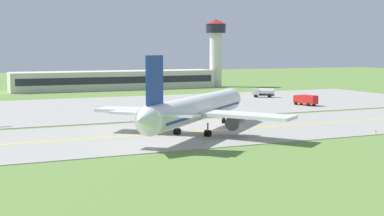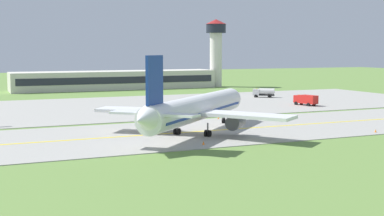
% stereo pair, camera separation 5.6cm
% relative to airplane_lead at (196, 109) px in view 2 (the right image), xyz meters
% --- Properties ---
extents(ground_plane, '(500.00, 500.00, 0.00)m').
position_rel_airplane_lead_xyz_m(ground_plane, '(3.60, 2.15, -4.13)').
color(ground_plane, olive).
extents(taxiway_strip, '(240.00, 28.00, 0.10)m').
position_rel_airplane_lead_xyz_m(taxiway_strip, '(3.60, 2.15, -4.08)').
color(taxiway_strip, '#9E9B93').
rests_on(taxiway_strip, ground).
extents(apron_pad, '(140.00, 52.00, 0.10)m').
position_rel_airplane_lead_xyz_m(apron_pad, '(13.60, 44.15, -4.08)').
color(apron_pad, '#9E9B93').
rests_on(apron_pad, ground).
extents(taxiway_centreline, '(220.00, 0.60, 0.01)m').
position_rel_airplane_lead_xyz_m(taxiway_centreline, '(3.60, 2.15, -4.03)').
color(taxiway_centreline, yellow).
rests_on(taxiway_centreline, taxiway_strip).
extents(airplane_lead, '(31.54, 30.91, 12.70)m').
position_rel_airplane_lead_xyz_m(airplane_lead, '(0.00, 0.00, 0.00)').
color(airplane_lead, white).
rests_on(airplane_lead, ground).
extents(service_truck_baggage, '(5.99, 5.30, 2.65)m').
position_rel_airplane_lead_xyz_m(service_truck_baggage, '(43.87, 51.87, -2.60)').
color(service_truck_baggage, silver).
rests_on(service_truck_baggage, ground).
extents(service_truck_fuel, '(3.57, 6.33, 2.60)m').
position_rel_airplane_lead_xyz_m(service_truck_fuel, '(41.90, 29.14, -2.60)').
color(service_truck_fuel, red).
rests_on(service_truck_fuel, ground).
extents(terminal_building, '(69.38, 13.04, 7.43)m').
position_rel_airplane_lead_xyz_m(terminal_building, '(14.12, 100.01, -1.00)').
color(terminal_building, beige).
rests_on(terminal_building, ground).
extents(control_tower, '(7.60, 7.60, 24.49)m').
position_rel_airplane_lead_xyz_m(control_tower, '(51.07, 97.46, 10.75)').
color(control_tower, silver).
rests_on(control_tower, ground).
extents(traffic_cone_near_edge, '(0.44, 0.44, 0.60)m').
position_rel_airplane_lead_xyz_m(traffic_cone_near_edge, '(11.46, 15.06, -3.83)').
color(traffic_cone_near_edge, orange).
rests_on(traffic_cone_near_edge, ground).
extents(traffic_cone_mid_edge, '(0.44, 0.44, 0.60)m').
position_rel_airplane_lead_xyz_m(traffic_cone_mid_edge, '(27.46, -10.09, -3.83)').
color(traffic_cone_mid_edge, orange).
rests_on(traffic_cone_mid_edge, ground).
extents(traffic_cone_far_edge, '(0.44, 0.44, 0.60)m').
position_rel_airplane_lead_xyz_m(traffic_cone_far_edge, '(-2.87, -9.17, -3.83)').
color(traffic_cone_far_edge, orange).
rests_on(traffic_cone_far_edge, ground).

